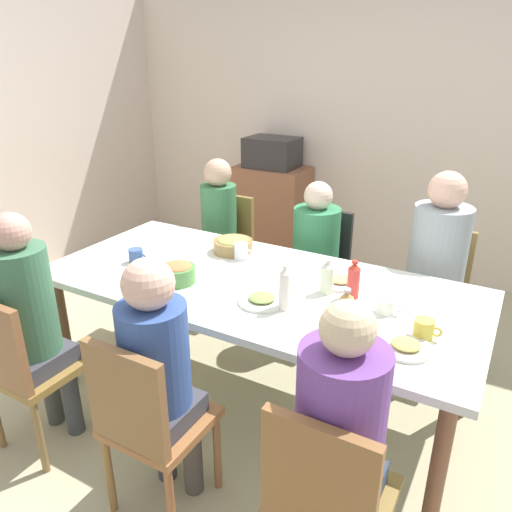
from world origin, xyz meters
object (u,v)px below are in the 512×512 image
at_px(plate_1, 341,281).
at_px(person_1, 158,366).
at_px(chair_0, 434,290).
at_px(chair_1, 147,420).
at_px(cup_0, 136,256).
at_px(cup_1, 241,252).
at_px(cup_2, 424,329).
at_px(bottle_0, 353,280).
at_px(bottle_3, 327,277).
at_px(cup_3, 385,306).
at_px(chair_5, 226,246).
at_px(plate_2, 406,347).
at_px(bottle_2, 284,289).
at_px(person_0, 437,256).
at_px(microwave, 272,152).
at_px(chair_4, 327,499).
at_px(bowl_0, 233,244).
at_px(person_5, 218,224).
at_px(plate_0, 262,300).
at_px(dining_table, 256,293).
at_px(person_4, 340,432).
at_px(chair_3, 22,364).
at_px(bottle_1, 345,317).
at_px(chair_2, 319,266).
at_px(person_3, 30,316).
at_px(side_cabinet, 271,212).
at_px(person_2, 315,246).

bearing_deg(plate_1, person_1, -111.83).
xyz_separation_m(chair_0, chair_1, (-0.79, -1.83, 0.00)).
height_order(cup_0, cup_1, cup_1).
xyz_separation_m(cup_2, bottle_0, (-0.40, 0.21, 0.05)).
bearing_deg(plate_1, cup_2, -33.67).
height_order(plate_1, bottle_3, bottle_3).
xyz_separation_m(cup_3, bottle_3, (-0.33, 0.07, 0.05)).
bearing_deg(person_1, chair_5, 114.50).
height_order(plate_1, plate_2, same).
distance_m(cup_3, bottle_0, 0.21).
bearing_deg(bottle_2, person_0, 63.18).
distance_m(cup_0, microwave, 2.20).
distance_m(chair_4, bowl_0, 1.69).
relative_size(person_1, plate_2, 5.48).
height_order(person_1, cup_1, person_1).
relative_size(cup_0, microwave, 0.25).
height_order(chair_4, bottle_0, bottle_0).
xyz_separation_m(chair_4, plate_1, (-0.38, 1.11, 0.27)).
bearing_deg(cup_3, bottle_0, 157.06).
height_order(chair_5, bottle_2, bottle_2).
xyz_separation_m(person_5, plate_2, (1.66, -1.09, 0.06)).
bearing_deg(plate_2, plate_0, 174.19).
relative_size(dining_table, cup_3, 19.44).
relative_size(chair_5, person_5, 0.74).
relative_size(chair_5, bowl_0, 3.68).
bearing_deg(dining_table, cup_0, -171.22).
bearing_deg(chair_1, bottle_0, 62.47).
bearing_deg(person_4, person_1, 179.93).
distance_m(chair_3, bottle_3, 1.57).
height_order(dining_table, bottle_0, bottle_0).
relative_size(chair_0, bottle_1, 3.56).
xyz_separation_m(dining_table, plate_2, (0.87, -0.27, 0.08)).
bearing_deg(bottle_3, chair_3, -140.14).
bearing_deg(bottle_0, person_5, 150.36).
height_order(chair_2, chair_4, same).
distance_m(chair_2, bowl_0, 0.76).
distance_m(cup_2, bottle_1, 0.36).
bearing_deg(cup_2, chair_4, -98.90).
distance_m(person_5, microwave, 1.29).
height_order(chair_0, person_0, person_0).
relative_size(chair_2, person_3, 0.71).
relative_size(cup_2, side_cabinet, 0.14).
xyz_separation_m(chair_5, person_5, (-0.00, -0.09, 0.21)).
bearing_deg(person_3, side_cabinet, 93.88).
relative_size(plate_0, bottle_2, 1.03).
bearing_deg(plate_0, person_2, 98.08).
bearing_deg(side_cabinet, microwave, 0.00).
relative_size(person_0, cup_2, 10.58).
xyz_separation_m(plate_2, bottle_3, (-0.49, 0.34, 0.07)).
distance_m(chair_3, plate_2, 1.80).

